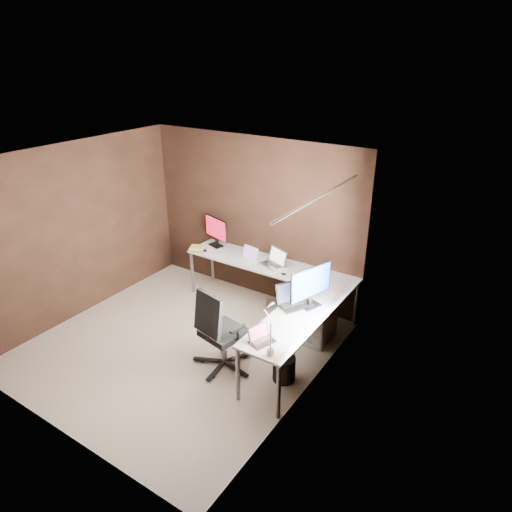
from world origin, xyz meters
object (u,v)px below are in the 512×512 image
Objects in this scene: drawer_pedestal at (316,319)px; monitor_left at (216,230)px; laptop_black_small at (261,338)px; desk_lamp at (269,320)px; laptop_black_big at (293,300)px; wastebasket at (284,368)px; laptop_white at (248,257)px; office_chair at (222,345)px; book_stack at (197,248)px; laptop_silver at (274,262)px; monitor_right at (311,284)px.

drawer_pedestal is 2.19m from monitor_left.
desk_lamp is at bearing -99.88° from laptop_black_small.
laptop_black_big is at bearing -103.76° from drawer_pedestal.
wastebasket is at bearing 116.87° from desk_lamp.
laptop_white is 0.30× the size of office_chair.
drawer_pedestal is at bearing 94.08° from wastebasket.
laptop_white is at bearing 57.15° from laptop_black_small.
wastebasket is (0.77, 0.20, -0.16)m from office_chair.
book_stack is at bearing 165.45° from desk_lamp.
monitor_left is 1.17m from laptop_silver.
monitor_left is 1.68× the size of wastebasket.
laptop_black_big reaches higher than drawer_pedestal.
office_chair is at bearing -34.25° from monitor_left.
desk_lamp is 0.54× the size of office_chair.
laptop_white is at bearing 9.41° from book_stack.
office_chair is at bearing -57.20° from laptop_white.
desk_lamp is at bearing -39.82° from laptop_white.
laptop_black_big is 2.14m from book_stack.
laptop_black_big is at bearing 123.94° from desk_lamp.
laptop_silver is at bearing 70.77° from monitor_right.
laptop_white is (-1.38, 0.69, -0.25)m from monitor_right.
drawer_pedestal is 1.43m from laptop_black_small.
book_stack is 2.02m from office_chair.
laptop_black_big is at bearing -16.72° from book_stack.
office_chair is (1.32, -1.65, -0.68)m from monitor_left.
drawer_pedestal is 1.93× the size of laptop_black_small.
laptop_black_small is 2.61m from book_stack.
laptop_black_small is 0.37m from desk_lamp.
monitor_left is 1.06× the size of laptop_black_big.
laptop_white is 0.66× the size of laptop_black_big.
desk_lamp reaches higher than drawer_pedestal.
drawer_pedestal is 1.21× the size of laptop_black_big.
monitor_right reaches higher than monitor_left.
book_stack is (-2.16, 0.15, 0.47)m from drawer_pedestal.
monitor_left is (-2.02, 0.47, 0.69)m from drawer_pedestal.
laptop_black_big is at bearing 62.33° from office_chair.
desk_lamp is (1.00, -1.79, 0.31)m from laptop_silver.
desk_lamp reaches higher than laptop_black_small.
monitor_right reaches higher than book_stack.
office_chair is at bearing 95.23° from laptop_black_small.
desk_lamp reaches higher than office_chair.
laptop_black_small is at bearing -35.16° from book_stack.
laptop_black_big reaches higher than laptop_silver.
office_chair reaches higher than laptop_silver.
monitor_left reaches higher than office_chair.
monitor_left is 2.71m from laptop_black_small.
book_stack is 2.80m from desk_lamp.
monitor_left is at bearing 67.08° from laptop_black_small.
laptop_black_small is (-0.03, -1.35, 0.47)m from drawer_pedestal.
monitor_right is 0.57× the size of office_chair.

